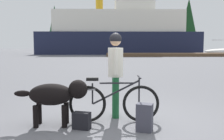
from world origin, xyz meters
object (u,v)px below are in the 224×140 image
bicycle (114,102)px  ferry_boat (119,33)px  person_cyclist (116,66)px  backpack (145,117)px  dog (56,95)px  handbag_pannier (82,121)px

bicycle → ferry_boat: (2.03, 35.91, 2.74)m
person_cyclist → backpack: bearing=-63.7°
person_cyclist → ferry_boat: size_ratio=0.07×
dog → backpack: size_ratio=2.77×
backpack → dog: bearing=166.7°
bicycle → dog: size_ratio=1.30×
bicycle → backpack: bearing=-47.2°
backpack → bicycle: bearing=132.8°
person_cyclist → handbag_pannier: 1.41m
handbag_pannier → bicycle: bearing=34.7°
backpack → handbag_pannier: bearing=172.1°
person_cyclist → ferry_boat: 35.63m
bicycle → dog: 1.14m
person_cyclist → dog: 1.39m
dog → person_cyclist: bearing=26.7°
bicycle → dog: (-1.11, -0.19, 0.20)m
ferry_boat → handbag_pannier: bearing=-94.1°
bicycle → handbag_pannier: bicycle is taller
ferry_boat → backpack: bearing=-92.3°
person_cyclist → ferry_boat: (1.98, 35.52, 2.04)m
bicycle → handbag_pannier: (-0.60, -0.42, -0.24)m
bicycle → ferry_boat: bearing=86.8°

